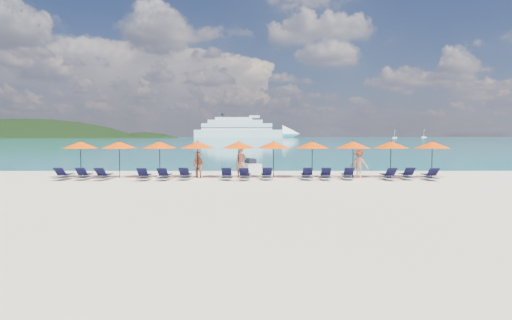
{
  "coord_description": "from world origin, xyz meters",
  "views": [
    {
      "loc": [
        -0.06,
        -21.21,
        2.56
      ],
      "look_at": [
        0.0,
        3.0,
        1.2
      ],
      "focal_mm": 30.0,
      "sensor_mm": 36.0,
      "label": 1
    }
  ],
  "objects": [
    {
      "name": "ground",
      "position": [
        0.0,
        0.0,
        0.0
      ],
      "size": [
        1400.0,
        1400.0,
        0.0
      ],
      "primitive_type": "plane",
      "color": "beige"
    },
    {
      "name": "sea",
      "position": [
        0.0,
        660.0,
        0.01
      ],
      "size": [
        1600.0,
        1300.0,
        0.01
      ],
      "primitive_type": "cube",
      "color": "#1FA9B2",
      "rests_on": "ground"
    },
    {
      "name": "headland_main",
      "position": [
        -300.0,
        540.0,
        -38.0
      ],
      "size": [
        374.0,
        242.0,
        126.5
      ],
      "color": "black",
      "rests_on": "ground"
    },
    {
      "name": "headland_small",
      "position": [
        -150.0,
        560.0,
        -35.0
      ],
      "size": [
        162.0,
        126.0,
        85.5
      ],
      "color": "black",
      "rests_on": "ground"
    },
    {
      "name": "cruise_ship",
      "position": [
        -9.43,
        558.36,
        10.31
      ],
      "size": [
        142.49,
        24.18,
        39.6
      ],
      "rotation": [
        0.0,
        0.0,
        -0.01
      ],
      "color": "white",
      "rests_on": "ground"
    },
    {
      "name": "sailboat_near",
      "position": [
        161.64,
        473.12,
        1.01
      ],
      "size": [
        5.39,
        1.8,
        9.88
      ],
      "color": "white",
      "rests_on": "ground"
    },
    {
      "name": "sailboat_far",
      "position": [
        231.96,
        565.65,
        1.22
      ],
      "size": [
        6.49,
        2.16,
        11.9
      ],
      "color": "white",
      "rests_on": "ground"
    },
    {
      "name": "jetski",
      "position": [
        -0.45,
        9.29,
        0.39
      ],
      "size": [
        1.79,
        2.81,
        0.94
      ],
      "rotation": [
        0.0,
        0.0,
        0.33
      ],
      "color": "silver",
      "rests_on": "ground"
    },
    {
      "name": "beachgoer_a",
      "position": [
        -0.91,
        4.95,
        0.91
      ],
      "size": [
        0.72,
        0.52,
        1.82
      ],
      "primitive_type": "imported",
      "rotation": [
        0.0,
        0.0,
        0.13
      ],
      "color": "tan",
      "rests_on": "ground"
    },
    {
      "name": "beachgoer_b",
      "position": [
        -3.55,
        5.01,
        0.8
      ],
      "size": [
        0.9,
        0.74,
        1.6
      ],
      "primitive_type": "imported",
      "rotation": [
        0.0,
        0.0,
        -0.45
      ],
      "color": "tan",
      "rests_on": "ground"
    },
    {
      "name": "beachgoer_c",
      "position": [
        6.3,
        4.77,
        0.87
      ],
      "size": [
        1.23,
        0.98,
        1.73
      ],
      "primitive_type": "imported",
      "rotation": [
        0.0,
        0.0,
        2.66
      ],
      "color": "tan",
      "rests_on": "ground"
    },
    {
      "name": "umbrella_0",
      "position": [
        -10.71,
        4.87,
        2.02
      ],
      "size": [
        2.1,
        2.1,
        2.28
      ],
      "color": "black",
      "rests_on": "ground"
    },
    {
      "name": "umbrella_1",
      "position": [
        -8.31,
        4.75,
        2.02
      ],
      "size": [
        2.1,
        2.1,
        2.28
      ],
      "color": "black",
      "rests_on": "ground"
    },
    {
      "name": "umbrella_2",
      "position": [
        -5.91,
        4.98,
        2.02
      ],
      "size": [
        2.1,
        2.1,
        2.28
      ],
      "color": "black",
      "rests_on": "ground"
    },
    {
      "name": "umbrella_3",
      "position": [
        -3.55,
        4.74,
        2.02
      ],
      "size": [
        2.1,
        2.1,
        2.28
      ],
      "color": "black",
      "rests_on": "ground"
    },
    {
      "name": "umbrella_4",
      "position": [
        -1.07,
        4.88,
        2.02
      ],
      "size": [
        2.1,
        2.1,
        2.28
      ],
      "color": "black",
      "rests_on": "ground"
    },
    {
      "name": "umbrella_5",
      "position": [
        1.08,
        4.92,
        2.02
      ],
      "size": [
        2.1,
        2.1,
        2.28
      ],
      "color": "black",
      "rests_on": "ground"
    },
    {
      "name": "umbrella_6",
      "position": [
        3.43,
        4.77,
        2.02
      ],
      "size": [
        2.1,
        2.1,
        2.28
      ],
      "color": "black",
      "rests_on": "ground"
    },
    {
      "name": "umbrella_7",
      "position": [
        5.93,
        4.79,
        2.02
      ],
      "size": [
        2.1,
        2.1,
        2.28
      ],
      "color": "black",
      "rests_on": "ground"
    },
    {
      "name": "umbrella_8",
      "position": [
        8.27,
        4.89,
        2.02
      ],
      "size": [
        2.1,
        2.1,
        2.28
      ],
      "color": "black",
      "rests_on": "ground"
    },
    {
      "name": "umbrella_9",
      "position": [
        10.75,
        4.77,
        2.02
      ],
      "size": [
        2.1,
        2.1,
        2.28
      ],
      "color": "black",
      "rests_on": "ground"
    },
    {
      "name": "lounger_0",
      "position": [
        -11.24,
        3.72,
        0.24
      ],
      "size": [
        0.63,
        1.7,
        0.66
      ],
      "rotation": [
        0.0,
        0.0,
        -0.01
      ],
      "color": "silver",
      "rests_on": "ground"
    },
    {
      "name": "lounger_1",
      "position": [
        -10.06,
        3.74,
        0.24
      ],
      "size": [
        0.73,
        1.74,
        0.66
      ],
      "rotation": [
        0.0,
        0.0,
        0.07
      ],
      "color": "silver",
      "rests_on": "ground"
    },
    {
      "name": "lounger_2",
      "position": [
        -8.87,
        3.61,
        0.24
      ],
      "size": [
        0.67,
        1.72,
        0.66
      ],
      "rotation": [
        0.0,
        0.0,
        -0.03
      ],
      "color": "silver",
      "rests_on": "ground"
    },
    {
      "name": "lounger_3",
      "position": [
        -6.48,
        3.47,
        0.24
      ],
      "size": [
        0.7,
        1.73,
        0.66
      ],
      "rotation": [
        0.0,
        0.0,
        0.05
      ],
      "color": "silver",
      "rests_on": "ground"
    },
    {
      "name": "lounger_4",
      "position": [
        -5.31,
        3.52,
        0.24
      ],
      "size": [
        0.65,
        1.71,
        0.66
      ],
      "rotation": [
        0.0,
        0.0,
        -0.02
      ],
      "color": "silver",
      "rests_on": "ground"
    },
    {
      "name": "lounger_5",
      "position": [
        -4.14,
        3.79,
        0.24
      ],
      "size": [
        0.62,
        1.7,
        0.66
      ],
      "rotation": [
        0.0,
        0.0,
        -0.0
      ],
      "color": "silver",
      "rests_on": "ground"
    },
    {
      "name": "lounger_6",
      "position": [
        -1.71,
        3.69,
        0.24
      ],
      "size": [
        0.67,
        1.72,
        0.66
      ],
      "rotation": [
        0.0,
        0.0,
        0.03
      ],
      "color": "silver",
      "rests_on": "ground"
    },
    {
      "name": "lounger_7",
      "position": [
        -0.64,
        3.56,
        0.24
      ],
      "size": [
        0.74,
        1.74,
        0.66
      ],
      "rotation": [
        0.0,
        0.0,
        -0.07
      ],
      "color": "silver",
      "rests_on": "ground"
    },
    {
      "name": "lounger_8",
      "position": [
        0.61,
        3.8,
        0.24
      ],
      "size": [
        0.73,
        1.74,
        0.66
      ],
      "rotation": [
        0.0,
        0.0,
        0.06
      ],
      "color": "silver",
      "rests_on": "ground"
    },
    {
      "name": "lounger_9",
      "position": [
        2.97,
        3.78,
        0.24
      ],
      "size": [
        0.63,
        1.7,
        0.66
      ],
      "rotation": [
        0.0,
        0.0,
        -0.01
      ],
      "color": "silver",
      "rests_on": "ground"
    },
    {
      "name": "lounger_10",
      "position": [
        4.08,
        3.73,
        0.24
      ],
      "size": [
        0.78,
        1.75,
        0.66
      ],
      "rotation": [
        0.0,
        0.0,
        -0.1
      ],
      "color": "silver",
      "rests_on": "ground"
    },
    {
      "name": "lounger_11",
      "position": [
        5.39,
        3.83,
        0.24
      ],
      "size": [
        0.7,
        1.73,
        0.66
      ],
      "rotation": [
        0.0,
        0.0,
        -0.05
      ],
      "color": "silver",
      "rests_on": "ground"
    },
    {
      "name": "lounger_12",
      "position": [
        7.71,
        3.57,
        0.24
      ],
      "size": [
        0.65,
        1.71,
        0.66
      ],
      "rotation": [
        0.0,
        0.0,
        0.02
      ],
      "color": "silver",
      "rests_on": "ground"
    },
    {
      "name": "lounger_13",
      "position": [
        8.89,
        3.83,
        0.24
      ],
      "size": [
        0.74,
        1.74,
        0.66
      ],
      "rotation": [
        0.0,
        0.0,
        -0.07
      ],
      "color": "silver",
      "rests_on": "ground"
    },
    {
      "name": "lounger_14",
      "position": [
        10.1,
        3.49,
        0.24
      ],
      "size": [
        0.67,
        1.72,
        0.66
      ],
      "rotation": [
        0.0,
        0.0,
        -0.03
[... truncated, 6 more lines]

